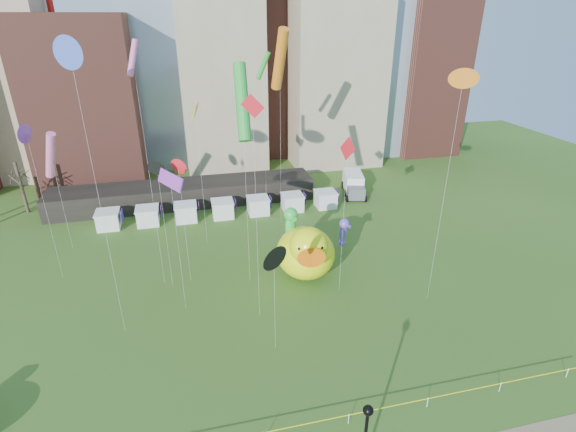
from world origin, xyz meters
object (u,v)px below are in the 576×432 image
object	(u,v)px
big_duck	(306,251)
box_truck	(353,183)
seahorse_green	(291,224)
small_duck	(304,257)
seahorse_purple	(343,230)

from	to	relation	value
big_duck	box_truck	size ratio (longest dim) A/B	1.16
seahorse_green	small_duck	bearing A→B (deg)	-71.80
small_duck	seahorse_green	xyz separation A→B (m)	(-0.99, 2.31, 3.18)
box_truck	seahorse_purple	bearing A→B (deg)	-101.53
small_duck	seahorse_purple	bearing A→B (deg)	32.15
small_duck	big_duck	bearing A→B (deg)	-87.75
small_duck	seahorse_purple	xyz separation A→B (m)	(5.19, 1.97, 1.79)
small_duck	seahorse_green	distance (m)	4.06
seahorse_purple	box_truck	xyz separation A→B (m)	(8.35, 17.91, -1.53)
small_duck	seahorse_purple	distance (m)	5.83
small_duck	box_truck	size ratio (longest dim) A/B	0.52
big_duck	seahorse_purple	world-z (taller)	big_duck
big_duck	box_truck	bearing A→B (deg)	66.05
box_truck	seahorse_green	bearing A→B (deg)	-116.12
seahorse_purple	seahorse_green	bearing A→B (deg)	152.31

